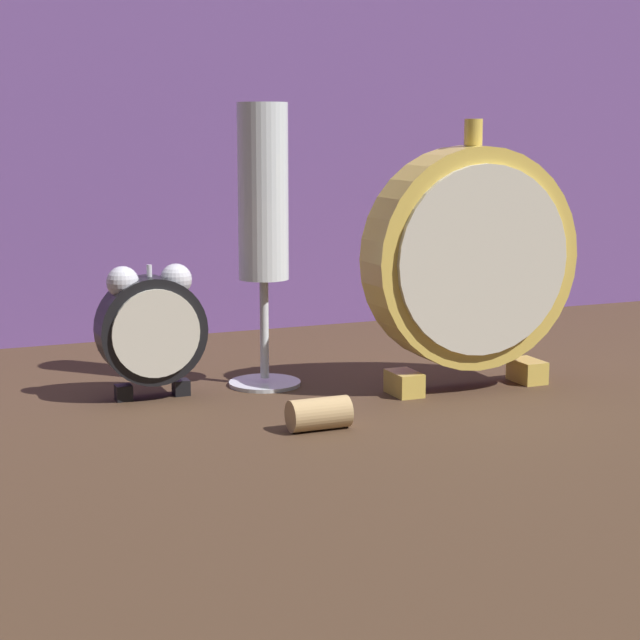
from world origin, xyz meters
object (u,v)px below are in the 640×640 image
object	(u,v)px
champagne_flute	(263,214)
wine_cork	(319,414)
alarm_clock_twin_bell	(151,325)
mantel_clock_silver	(471,260)

from	to	relation	value
champagne_flute	wine_cork	bearing A→B (deg)	-93.85
champagne_flute	wine_cork	world-z (taller)	champagne_flute
champagne_flute	wine_cork	distance (m)	0.18
alarm_clock_twin_bell	champagne_flute	distance (m)	0.12
alarm_clock_twin_bell	champagne_flute	bearing A→B (deg)	4.13
alarm_clock_twin_bell	wine_cork	xyz separation A→B (m)	(0.08, -0.13, -0.05)
champagne_flute	alarm_clock_twin_bell	bearing A→B (deg)	-175.87
mantel_clock_silver	wine_cork	size ratio (longest dim) A/B	4.97
wine_cork	mantel_clock_silver	bearing A→B (deg)	22.34
alarm_clock_twin_bell	mantel_clock_silver	size ratio (longest dim) A/B	0.49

